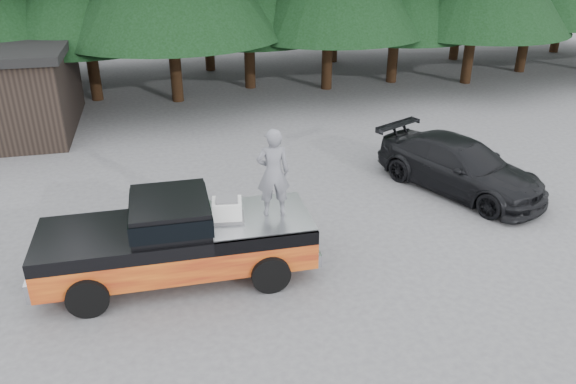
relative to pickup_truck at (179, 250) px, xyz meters
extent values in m
plane|color=#4D4D50|center=(1.66, -0.57, -0.67)|extent=(120.00, 120.00, 0.00)
cube|color=black|center=(-0.10, 0.00, 0.96)|extent=(1.66, 1.90, 0.59)
cube|color=silver|center=(1.10, -0.05, 0.88)|extent=(0.69, 0.59, 0.43)
imported|color=slate|center=(2.13, -0.03, 1.65)|extent=(0.75, 0.52, 1.98)
imported|color=black|center=(8.22, 2.74, 0.08)|extent=(4.17, 5.55, 1.50)
camera|label=1|loc=(-0.02, -10.77, 6.45)|focal=35.00mm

